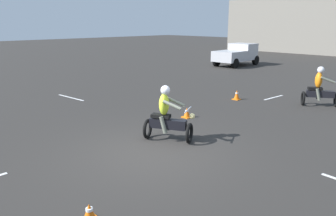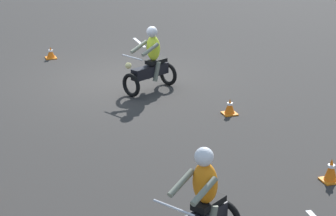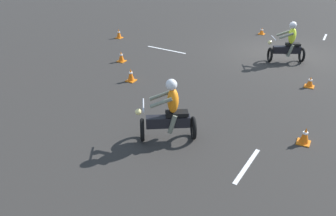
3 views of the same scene
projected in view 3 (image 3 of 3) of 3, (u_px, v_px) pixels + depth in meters
name	position (u px, v px, depth m)	size (l,w,h in m)	color
ground_plane	(281.00, 54.00, 14.52)	(120.00, 120.00, 0.00)	#2D2B28
motorcycle_rider_foreground	(288.00, 45.00, 13.23)	(1.52, 1.18, 1.66)	black
motorcycle_rider_background	(169.00, 114.00, 8.09)	(1.50, 1.26, 1.66)	black
traffic_cone_near_left	(305.00, 136.00, 8.16)	(0.32, 0.32, 0.45)	orange
traffic_cone_near_right	(131.00, 75.00, 11.68)	(0.32, 0.32, 0.47)	orange
traffic_cone_mid_center	(262.00, 31.00, 17.30)	(0.32, 0.32, 0.35)	orange
traffic_cone_mid_left	(119.00, 34.00, 16.62)	(0.32, 0.32, 0.46)	orange
traffic_cone_far_right	(121.00, 57.00, 13.51)	(0.32, 0.32, 0.44)	orange
traffic_cone_far_center	(310.00, 82.00, 11.25)	(0.32, 0.32, 0.37)	orange
lane_stripe_e	(166.00, 50.00, 15.00)	(0.10, 2.03, 0.01)	silver
lane_stripe_n	(247.00, 166.00, 7.44)	(0.10, 1.49, 0.01)	silver
lane_stripe_s	(325.00, 37.00, 16.88)	(0.10, 1.29, 0.01)	silver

